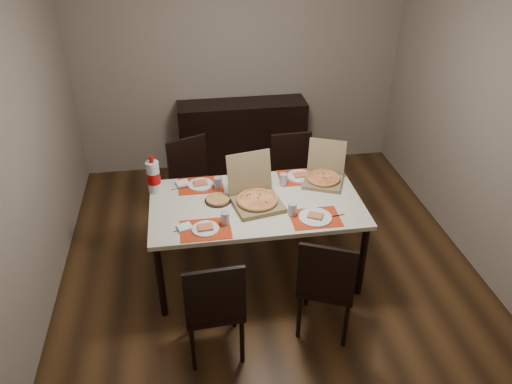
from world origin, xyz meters
TOP-DOWN VIEW (x-y plane):
  - ground at (0.00, 0.00)m, footprint 3.80×4.00m
  - room_walls at (0.00, 0.43)m, footprint 3.84×4.02m
  - sideboard at (0.00, 1.78)m, footprint 1.50×0.40m
  - dining_table at (-0.12, -0.10)m, footprint 1.80×1.00m
  - chair_near_left at (-0.57, -1.03)m, footprint 0.44×0.44m
  - chair_near_right at (0.29, -0.92)m, footprint 0.55×0.55m
  - chair_far_left at (-0.63, 0.75)m, footprint 0.55×0.55m
  - chair_far_right at (0.38, 0.70)m, footprint 0.43×0.43m
  - setting_near_left at (-0.55, -0.42)m, footprint 0.45×0.30m
  - setting_near_right at (0.27, -0.40)m, footprint 0.46×0.30m
  - setting_far_left at (-0.55, 0.23)m, footprint 0.46×0.30m
  - setting_far_right at (0.29, 0.22)m, footprint 0.43×0.30m
  - napkin_loose at (-0.16, -0.21)m, footprint 0.16×0.16m
  - pizza_box_center at (-0.13, -0.12)m, footprint 0.47×0.50m
  - pizza_box_right at (0.54, 0.15)m, footprint 0.46×0.48m
  - faina_plate at (-0.44, -0.04)m, footprint 0.23×0.23m
  - dip_bowl at (0.00, 0.07)m, footprint 0.12×0.12m
  - soda_bottle at (-0.98, 0.20)m, footprint 0.12×0.12m

SIDE VIEW (x-z plane):
  - ground at x=0.00m, z-range -0.02..0.00m
  - sideboard at x=0.00m, z-range 0.00..0.90m
  - chair_near_left at x=-0.57m, z-range 0.05..0.98m
  - chair_near_right at x=0.29m, z-range 0.05..0.98m
  - chair_far_left at x=-0.63m, z-range 0.05..0.98m
  - chair_far_right at x=0.38m, z-range 0.05..0.98m
  - dining_table at x=-0.12m, z-range 0.31..1.06m
  - napkin_loose at x=-0.16m, z-range 0.75..0.77m
  - faina_plate at x=-0.44m, z-range 0.75..0.78m
  - dip_bowl at x=0.00m, z-range 0.75..0.78m
  - setting_near_right at x=0.27m, z-range 0.72..0.83m
  - setting_far_left at x=-0.55m, z-range 0.72..0.83m
  - setting_far_right at x=0.29m, z-range 0.72..0.83m
  - setting_near_left at x=-0.55m, z-range 0.72..0.83m
  - pizza_box_right at x=0.54m, z-range 0.63..0.98m
  - pizza_box_center at x=-0.13m, z-range 0.61..1.01m
  - soda_bottle at x=-0.98m, z-range 0.72..1.07m
  - room_walls at x=0.00m, z-range 0.42..3.04m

